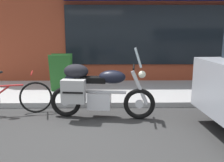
# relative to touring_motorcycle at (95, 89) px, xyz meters

# --- Properties ---
(ground_plane) EXTENTS (80.00, 80.00, 0.00)m
(ground_plane) POSITION_rel_touring_motorcycle_xyz_m (-0.36, -0.76, -0.60)
(ground_plane) COLOR #313131
(touring_motorcycle) EXTENTS (2.06, 0.62, 1.38)m
(touring_motorcycle) POSITION_rel_touring_motorcycle_xyz_m (0.00, 0.00, 0.00)
(touring_motorcycle) COLOR black
(touring_motorcycle) RESTS_ON ground_plane
(parked_bicycle) EXTENTS (1.64, 0.57, 0.92)m
(parked_bicycle) POSITION_rel_touring_motorcycle_xyz_m (-1.75, 0.21, -0.23)
(parked_bicycle) COLOR black
(parked_bicycle) RESTS_ON ground_plane
(sandwich_board_sign) EXTENTS (0.55, 0.42, 0.97)m
(sandwich_board_sign) POSITION_rel_touring_motorcycle_xyz_m (-0.97, 1.73, 0.02)
(sandwich_board_sign) COLOR #1E511E
(sandwich_board_sign) RESTS_ON sidewalk_curb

